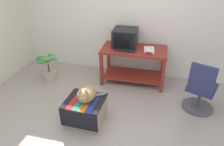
{
  "coord_description": "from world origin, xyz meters",
  "views": [
    {
      "loc": [
        0.82,
        -2.08,
        2.24
      ],
      "look_at": [
        0.0,
        0.85,
        0.55
      ],
      "focal_mm": 32.7,
      "sensor_mm": 36.0,
      "label": 1
    }
  ],
  "objects": [
    {
      "name": "potted_plant",
      "position": [
        -1.46,
        1.16,
        0.31
      ],
      "size": [
        0.47,
        0.36,
        0.59
      ],
      "color": "#B7A893",
      "rests_on": "ground_plane"
    },
    {
      "name": "ottoman_with_blanket",
      "position": [
        -0.24,
        0.2,
        0.2
      ],
      "size": [
        0.58,
        0.55,
        0.39
      ],
      "color": "tan",
      "rests_on": "ground_plane"
    },
    {
      "name": "keyboard",
      "position": [
        0.09,
        1.44,
        0.74
      ],
      "size": [
        0.41,
        0.17,
        0.02
      ],
      "primitive_type": "cube",
      "rotation": [
        0.0,
        0.0,
        0.04
      ],
      "color": "black",
      "rests_on": "desk"
    },
    {
      "name": "ground_plane",
      "position": [
        0.0,
        0.0,
        0.0
      ],
      "size": [
        14.0,
        14.0,
        0.0
      ],
      "primitive_type": "plane",
      "color": "#9E9389"
    },
    {
      "name": "cat",
      "position": [
        -0.21,
        0.21,
        0.51
      ],
      "size": [
        0.4,
        0.42,
        0.29
      ],
      "rotation": [
        0.0,
        0.0,
        0.11
      ],
      "color": "#9E7A4C",
      "rests_on": "ottoman_with_blanket"
    },
    {
      "name": "office_chair",
      "position": [
        1.47,
        0.96,
        0.39
      ],
      "size": [
        0.54,
        0.54,
        0.89
      ],
      "rotation": [
        0.0,
        0.0,
        2.78
      ],
      "color": "#4C4C51",
      "rests_on": "ground_plane"
    },
    {
      "name": "desk",
      "position": [
        0.24,
        1.6,
        0.5
      ],
      "size": [
        1.29,
        0.73,
        0.73
      ],
      "rotation": [
        0.0,
        0.0,
        0.05
      ],
      "color": "maroon",
      "rests_on": "ground_plane"
    },
    {
      "name": "stapler",
      "position": [
        0.55,
        1.4,
        0.75
      ],
      "size": [
        0.12,
        0.07,
        0.04
      ],
      "primitive_type": "cube",
      "rotation": [
        0.0,
        0.0,
        1.26
      ],
      "color": "#A31E1E",
      "rests_on": "desk"
    },
    {
      "name": "book",
      "position": [
        0.53,
        1.56,
        0.75
      ],
      "size": [
        0.22,
        0.3,
        0.04
      ],
      "primitive_type": "cube",
      "rotation": [
        0.0,
        0.0,
        0.14
      ],
      "color": "white",
      "rests_on": "desk"
    },
    {
      "name": "tv_monitor",
      "position": [
        0.04,
        1.69,
        0.9
      ],
      "size": [
        0.48,
        0.49,
        0.35
      ],
      "rotation": [
        0.0,
        0.0,
        0.05
      ],
      "color": "black",
      "rests_on": "desk"
    },
    {
      "name": "back_wall",
      "position": [
        0.0,
        2.05,
        1.3
      ],
      "size": [
        8.0,
        0.1,
        2.6
      ],
      "primitive_type": "cube",
      "color": "silver",
      "rests_on": "ground_plane"
    }
  ]
}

